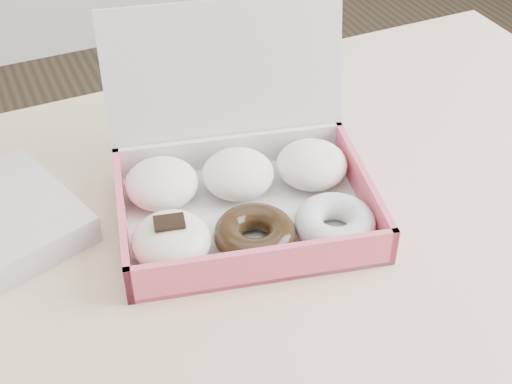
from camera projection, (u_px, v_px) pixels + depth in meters
name	position (u px, v px, depth m)	size (l,w,h in m)	color
table	(294.00, 250.00, 1.00)	(1.20, 0.80, 0.75)	tan
donut_box	(241.00, 189.00, 0.93)	(0.38, 0.35, 0.24)	silver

